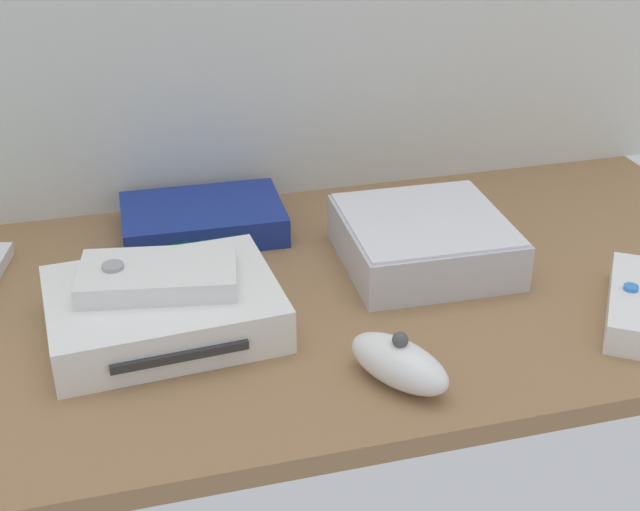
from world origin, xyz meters
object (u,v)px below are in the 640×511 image
Objects in this scene: mini_computer at (424,240)px; network_router at (203,219)px; remote_nunchuk at (399,363)px; remote_classic_pad at (158,276)px; game_console at (164,309)px; remote_wand at (628,303)px.

mini_computer reaches higher than network_router.
mini_computer reaches higher than remote_nunchuk.
remote_classic_pad is (-18.62, 14.38, 3.37)cm from remote_nunchuk.
mini_computer reaches higher than game_console.
game_console is 1.54× the size of remote_wand.
remote_nunchuk is 23.77cm from remote_classic_pad.
remote_nunchuk is at bearing -67.98° from network_router.
remote_classic_pad is at bearing 110.60° from remote_nunchuk.
mini_computer is at bearing -29.12° from network_router.
game_console is at bearing -66.08° from remote_classic_pad.
game_console is at bearing 111.72° from remote_nunchuk.
remote_classic_pad reaches higher than network_router.
network_router is 34.75cm from remote_nunchuk.
mini_computer is 0.95× the size of network_router.
remote_classic_pad is (-0.18, 0.71, 3.21)cm from game_console.
remote_classic_pad is at bearing -169.59° from mini_computer.
game_console reaches higher than remote_wand.
network_router is (6.39, 18.92, -0.50)cm from game_console.
mini_computer is 21.50cm from remote_wand.
game_console is 28.79cm from mini_computer.
remote_nunchuk is at bearing -28.17° from remote_classic_pad.
remote_wand is at bearing -3.53° from remote_classic_pad.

